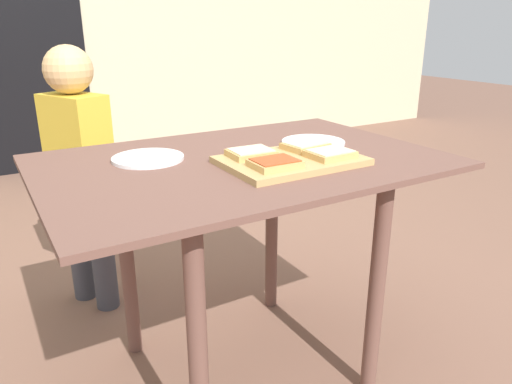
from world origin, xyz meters
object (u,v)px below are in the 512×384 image
child_left (80,164)px  pizza_slice_near_right (330,154)px  pizza_slice_far_left (250,153)px  plate_white_left (148,158)px  pizza_slice_far_right (305,146)px  plate_white_right (313,142)px  dining_table (243,197)px  garden_hose_coil (311,137)px  cutting_board (291,161)px  pizza_slice_near_left (276,163)px

child_left → pizza_slice_near_right: bearing=-58.9°
pizza_slice_far_left → plate_white_left: 0.29m
pizza_slice_far_right → pizza_slice_near_right: 0.11m
pizza_slice_far_left → plate_white_right: bearing=16.9°
pizza_slice_far_left → plate_white_left: (-0.23, 0.17, -0.02)m
dining_table → garden_hose_coil: size_ratio=2.73×
cutting_board → pizza_slice_near_right: pizza_slice_near_right is taller
child_left → plate_white_right: bearing=-46.4°
cutting_board → child_left: child_left is taller
pizza_slice_far_left → child_left: child_left is taller
pizza_slice_near_right → garden_hose_coil: bearing=53.5°
pizza_slice_far_right → pizza_slice_near_right: (0.00, -0.11, 0.00)m
pizza_slice_near_left → plate_white_left: bearing=129.3°
pizza_slice_far_right → pizza_slice_near_left: same height
plate_white_right → child_left: size_ratio=0.20×
cutting_board → child_left: bearing=117.6°
garden_hose_coil → pizza_slice_near_right: bearing=-126.5°
dining_table → pizza_slice_near_right: bearing=-42.2°
dining_table → pizza_slice_near_right: 0.29m
plate_white_left → cutting_board: bearing=-36.4°
pizza_slice_near_left → cutting_board: bearing=32.7°
plate_white_left → child_left: size_ratio=0.20×
pizza_slice_far_right → child_left: (-0.50, 0.73, -0.16)m
pizza_slice_near_right → plate_white_left: 0.51m
pizza_slice_near_left → plate_white_right: 0.35m
dining_table → cutting_board: size_ratio=3.00×
pizza_slice_far_left → cutting_board: bearing=-35.8°
dining_table → cutting_board: bearing=-52.4°
cutting_board → pizza_slice_far_right: pizza_slice_far_right is taller
plate_white_left → child_left: (-0.09, 0.55, -0.14)m
plate_white_right → plate_white_left: size_ratio=1.00×
pizza_slice_far_left → dining_table: bearing=84.4°
pizza_slice_near_right → garden_hose_coil: pizza_slice_near_right is taller
pizza_slice_near_right → plate_white_left: (-0.42, 0.29, -0.02)m
pizza_slice_far_left → plate_white_right: (0.29, 0.09, -0.02)m
dining_table → pizza_slice_far_right: pizza_slice_far_right is taller
pizza_slice_far_left → pizza_slice_far_right: bearing=-3.0°
pizza_slice_near_left → pizza_slice_far_left: bearing=94.1°
pizza_slice_near_left → garden_hose_coil: size_ratio=0.30×
cutting_board → pizza_slice_near_right: 0.11m
pizza_slice_near_right → pizza_slice_near_left: bearing=-179.1°
plate_white_left → garden_hose_coil: (2.45, 2.46, -0.72)m
pizza_slice_near_left → child_left: 0.92m
pizza_slice_near_left → pizza_slice_near_right: 0.18m
dining_table → plate_white_right: (0.28, 0.04, 0.12)m
cutting_board → pizza_slice_far_right: bearing=32.6°
plate_white_left → child_left: 0.57m
plate_white_right → pizza_slice_far_left: bearing=-163.1°
pizza_slice_far_right → garden_hose_coil: bearing=52.3°
pizza_slice_near_left → dining_table: bearing=91.4°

